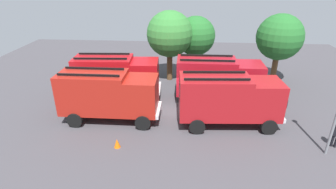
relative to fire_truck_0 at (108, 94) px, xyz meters
name	(u,v)px	position (x,y,z in m)	size (l,w,h in m)	color
ground_plane	(168,110)	(4.20, 1.78, -2.15)	(45.93, 45.93, 0.00)	#423F44
fire_truck_0	(108,94)	(0.00, 0.00, 0.00)	(7.20, 2.75, 3.88)	#A11C13
fire_truck_1	(229,98)	(8.60, -0.08, 0.00)	(7.34, 3.13, 3.88)	maroon
fire_truck_2	(117,75)	(-0.35, 3.79, 0.00)	(7.32, 3.08, 3.88)	#AE1017
fire_truck_3	(218,77)	(8.26, 3.87, 0.00)	(7.21, 2.77, 3.88)	#A21420
firefighter_0	(284,106)	(13.07, 1.43, -1.26)	(0.48, 0.45, 1.61)	black
firefighter_1	(336,133)	(15.07, -2.32, -1.17)	(0.48, 0.42, 1.75)	black
firefighter_2	(106,73)	(-2.43, 7.29, -1.19)	(0.47, 0.35, 1.72)	black
tree_0	(170,34)	(3.86, 8.59, 2.49)	(4.46, 4.46, 6.91)	brown
tree_1	(195,36)	(6.38, 10.07, 2.01)	(4.00, 4.00, 6.19)	brown
tree_2	(280,37)	(14.23, 8.60, 2.36)	(4.33, 4.33, 6.71)	brown
traffic_cone_0	(117,143)	(1.35, -3.41, -1.86)	(0.41, 0.41, 0.59)	#F2600C
traffic_cone_1	(184,87)	(5.37, 5.66, -1.78)	(0.52, 0.52, 0.74)	#F2600C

